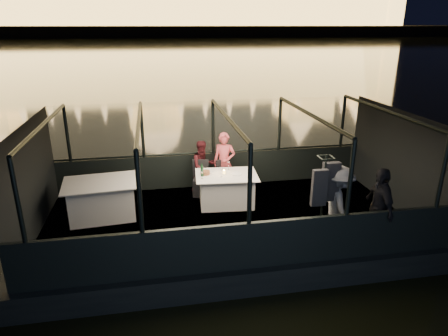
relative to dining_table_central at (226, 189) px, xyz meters
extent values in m
plane|color=black|center=(-0.11, 79.29, -0.89)|extent=(500.00, 500.00, 0.00)
cube|color=black|center=(-0.11, -0.71, -0.89)|extent=(8.60, 4.40, 1.00)
cube|color=black|center=(-0.11, -0.71, -0.41)|extent=(8.00, 4.00, 0.04)
cube|color=black|center=(-0.11, 1.29, 0.06)|extent=(8.00, 0.08, 0.90)
cube|color=black|center=(-0.11, -2.71, 0.06)|extent=(8.00, 0.08, 0.90)
cube|color=#423D33|center=(-0.11, 209.29, 0.11)|extent=(400.00, 140.00, 6.00)
cube|color=beige|center=(0.00, 0.00, 0.00)|extent=(1.53, 1.17, 0.77)
cube|color=silver|center=(-2.86, -0.16, 0.00)|extent=(1.70, 1.30, 0.85)
cube|color=black|center=(-0.51, 0.66, 0.06)|extent=(0.51, 0.51, 0.88)
cube|color=black|center=(0.07, 0.65, 0.06)|extent=(0.54, 0.54, 0.86)
imported|color=#CA4951|center=(0.10, 0.84, 0.36)|extent=(0.65, 0.53, 1.56)
imported|color=#3B1015|center=(-0.44, 0.95, 0.36)|extent=(0.77, 0.67, 1.35)
imported|color=silver|center=(1.87, -2.03, 0.47)|extent=(0.64, 1.05, 1.56)
imported|color=black|center=(2.53, -2.37, 0.47)|extent=(0.46, 0.98, 1.62)
cylinder|color=#14371C|center=(-0.58, 0.01, 0.53)|extent=(0.09, 0.09, 0.31)
cylinder|color=brown|center=(-0.49, 0.11, 0.42)|extent=(0.29, 0.29, 0.09)
cylinder|color=#F3B43C|center=(-0.04, 0.08, 0.42)|extent=(0.06, 0.06, 0.08)
cylinder|color=white|center=(0.24, -0.01, 0.39)|extent=(0.35, 0.35, 0.02)
cylinder|color=silver|center=(-0.38, 0.24, 0.39)|extent=(0.26, 0.26, 0.02)
camera|label=1|loc=(-1.63, -8.66, 3.73)|focal=32.00mm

